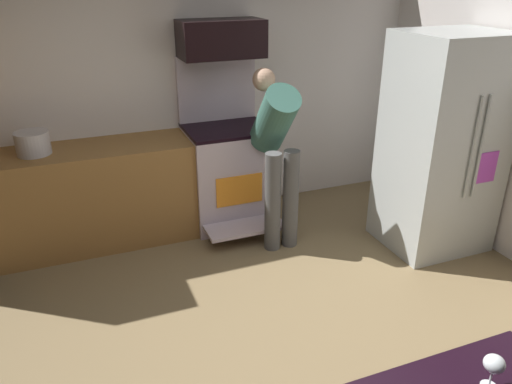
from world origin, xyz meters
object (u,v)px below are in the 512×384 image
at_px(refrigerator, 442,145).
at_px(stock_pot, 33,143).
at_px(microwave, 221,39).
at_px(oven_range, 228,171).
at_px(wine_glass_near, 494,365).
at_px(person_cook, 276,146).

bearing_deg(refrigerator, stock_pot, 161.24).
bearing_deg(microwave, refrigerator, -36.89).
relative_size(oven_range, microwave, 2.12).
bearing_deg(wine_glass_near, refrigerator, 53.07).
xyz_separation_m(refrigerator, wine_glass_near, (-1.65, -2.19, 0.08)).
relative_size(oven_range, stock_pot, 5.80).
bearing_deg(microwave, oven_range, -90.00).
bearing_deg(refrigerator, oven_range, 145.30).
relative_size(person_cook, stock_pot, 5.61).
height_order(oven_range, wine_glass_near, oven_range).
height_order(oven_range, person_cook, oven_range).
xyz_separation_m(person_cook, stock_pot, (-1.92, 0.55, 0.09)).
distance_m(person_cook, wine_glass_near, 2.76).
xyz_separation_m(refrigerator, person_cook, (-1.30, 0.54, -0.02)).
distance_m(microwave, wine_glass_near, 3.44).
distance_m(wine_glass_near, stock_pot, 3.64).
height_order(microwave, wine_glass_near, microwave).
relative_size(microwave, person_cook, 0.49).
xyz_separation_m(oven_range, refrigerator, (1.56, -1.08, 0.41)).
bearing_deg(refrigerator, wine_glass_near, -126.93).
height_order(wine_glass_near, stock_pot, stock_pot).
bearing_deg(oven_range, refrigerator, -34.70).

